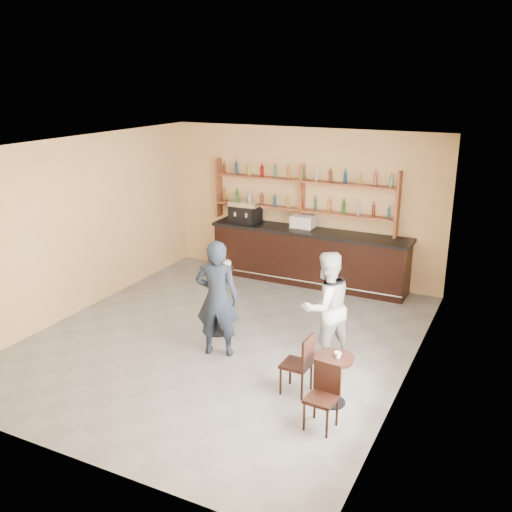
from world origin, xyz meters
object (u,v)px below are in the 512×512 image
at_px(pastry_case, 303,223).
at_px(man_main, 217,299).
at_px(chair_south, 321,398).
at_px(patron_second, 326,307).
at_px(chair_west, 296,364).
at_px(bar_counter, 309,257).
at_px(cafe_table, 333,380).
at_px(espresso_machine, 245,212).
at_px(pedestal_table, 217,300).

bearing_deg(pastry_case, man_main, -97.67).
distance_m(chair_south, patron_second, 1.90).
bearing_deg(chair_south, pastry_case, 119.02).
bearing_deg(chair_west, bar_counter, -159.22).
bearing_deg(cafe_table, pastry_case, 116.74).
bearing_deg(pastry_case, chair_south, -73.90).
bearing_deg(espresso_machine, bar_counter, 8.29).
bearing_deg(chair_west, cafe_table, 86.53).
height_order(espresso_machine, chair_west, espresso_machine).
xyz_separation_m(man_main, cafe_table, (2.10, -0.58, -0.59)).
height_order(bar_counter, chair_south, bar_counter).
relative_size(man_main, patron_second, 1.07).
distance_m(bar_counter, pedestal_table, 3.02).
distance_m(pastry_case, patron_second, 3.49).
distance_m(chair_west, chair_south, 0.88).
bearing_deg(pedestal_table, patron_second, -2.70).
distance_m(pedestal_table, cafe_table, 2.79).
relative_size(espresso_machine, chair_west, 0.73).
relative_size(bar_counter, pastry_case, 8.80).
bearing_deg(chair_south, pedestal_table, 148.60).
bearing_deg(chair_south, chair_west, 137.43).
distance_m(bar_counter, man_main, 3.67).
bearing_deg(man_main, pastry_case, -105.61).
distance_m(pedestal_table, patron_second, 1.97).
xyz_separation_m(bar_counter, man_main, (-0.10, -3.65, 0.35)).
bearing_deg(pastry_case, pedestal_table, -104.94).
bearing_deg(patron_second, pedestal_table, -55.28).
bearing_deg(man_main, chair_west, 144.83).
height_order(espresso_machine, chair_south, espresso_machine).
bearing_deg(espresso_machine, pastry_case, 8.29).
distance_m(pastry_case, cafe_table, 4.83).
bearing_deg(chair_west, pastry_case, -157.55).
distance_m(espresso_machine, chair_west, 5.19).
height_order(bar_counter, pedestal_table, pedestal_table).
relative_size(chair_west, patron_second, 0.50).
height_order(pedestal_table, chair_south, pedestal_table).
distance_m(pastry_case, pedestal_table, 3.08).
distance_m(man_main, chair_west, 1.71).
height_order(cafe_table, patron_second, patron_second).
xyz_separation_m(pedestal_table, man_main, (0.39, -0.67, 0.34)).
bearing_deg(pastry_case, patron_second, -70.72).
bearing_deg(chair_south, espresso_machine, 130.92).
height_order(espresso_machine, pastry_case, espresso_machine).
bearing_deg(patron_second, cafe_table, 62.12).
bearing_deg(espresso_machine, man_main, -60.88).
bearing_deg(chair_south, patron_second, 113.06).
relative_size(chair_west, chair_south, 1.04).
height_order(bar_counter, pastry_case, pastry_case).
distance_m(man_main, cafe_table, 2.25).
distance_m(pastry_case, chair_south, 5.37).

